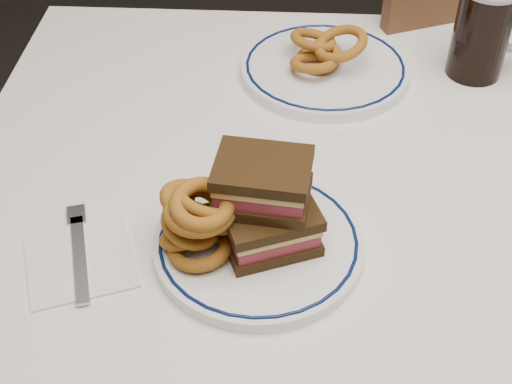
# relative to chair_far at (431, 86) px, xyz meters

# --- Properties ---
(dining_table) EXTENTS (1.27, 0.87, 0.75)m
(dining_table) POSITION_rel_chair_far_xyz_m (-0.16, -0.56, 0.14)
(dining_table) COLOR silver
(dining_table) RESTS_ON floor
(chair_far) EXTENTS (0.56, 0.56, 0.93)m
(chair_far) POSITION_rel_chair_far_xyz_m (0.00, 0.00, 0.00)
(chair_far) COLOR #4E2819
(chair_far) RESTS_ON floor
(main_plate) EXTENTS (0.27, 0.27, 0.02)m
(main_plate) POSITION_rel_chair_far_xyz_m (-0.35, -0.75, 0.25)
(main_plate) COLOR white
(main_plate) RESTS_ON dining_table
(reuben_sandwich) EXTENTS (0.14, 0.13, 0.12)m
(reuben_sandwich) POSITION_rel_chair_far_xyz_m (-0.35, -0.75, 0.32)
(reuben_sandwich) COLOR black
(reuben_sandwich) RESTS_ON main_plate
(onion_rings_main) EXTENTS (0.12, 0.12, 0.11)m
(onion_rings_main) POSITION_rel_chair_far_xyz_m (-0.42, -0.76, 0.31)
(onion_rings_main) COLOR brown
(onion_rings_main) RESTS_ON main_plate
(ketchup_ramekin) EXTENTS (0.05, 0.05, 0.03)m
(ketchup_ramekin) POSITION_rel_chair_far_xyz_m (-0.37, -0.68, 0.28)
(ketchup_ramekin) COLOR white
(ketchup_ramekin) RESTS_ON main_plate
(beer_mug) EXTENTS (0.14, 0.09, 0.15)m
(beer_mug) POSITION_rel_chair_far_xyz_m (-0.01, -0.32, 0.32)
(beer_mug) COLOR black
(beer_mug) RESTS_ON dining_table
(far_plate) EXTENTS (0.28, 0.28, 0.02)m
(far_plate) POSITION_rel_chair_far_xyz_m (-0.26, -0.34, 0.25)
(far_plate) COLOR white
(far_plate) RESTS_ON dining_table
(onion_rings_far) EXTENTS (0.13, 0.13, 0.09)m
(onion_rings_far) POSITION_rel_chair_far_xyz_m (-0.27, -0.34, 0.29)
(onion_rings_far) COLOR brown
(onion_rings_far) RESTS_ON far_plate
(napkin_fork) EXTENTS (0.17, 0.18, 0.01)m
(napkin_fork) POSITION_rel_chair_far_xyz_m (-0.58, -0.78, 0.25)
(napkin_fork) COLOR white
(napkin_fork) RESTS_ON dining_table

